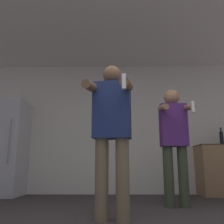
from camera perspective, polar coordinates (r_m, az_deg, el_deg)
The scene contains 6 objects.
wall_back at distance 4.96m, azimuth 2.35°, elevation -3.47°, with size 7.00×0.06×2.55m.
ceiling_slab at distance 3.91m, azimuth 2.96°, elevation 19.62°, with size 7.00×3.64×0.05m.
refrigerator at distance 4.94m, azimuth -23.08°, elevation -7.49°, with size 0.64×0.71×1.69m.
bottle_dark_rum at distance 5.05m, azimuth 23.75°, elevation -5.42°, with size 0.07×0.07×0.33m.
person_woman_foreground at distance 2.53m, azimuth -0.05°, elevation -3.52°, with size 0.51×0.54×1.56m.
person_man_side at distance 3.47m, azimuth 14.00°, elevation -5.57°, with size 0.41×0.46×1.56m.
Camera 1 is at (-0.16, -1.75, 0.50)m, focal length 40.00 mm.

